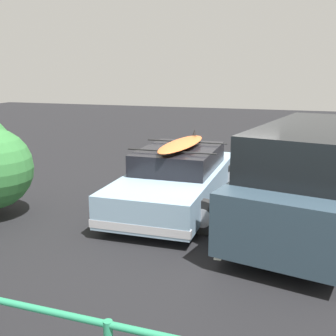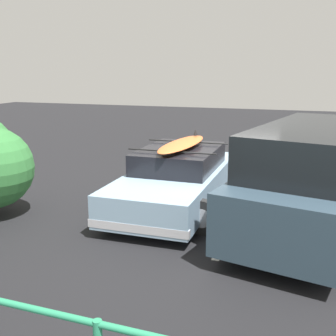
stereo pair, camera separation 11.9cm
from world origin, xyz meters
TOP-DOWN VIEW (x-y plane):
  - ground_plane at (0.00, 0.00)m, footprint 44.00×44.00m
  - parking_stripe at (-0.59, 0.04)m, footprint 0.12×4.69m
  - sedan_car at (0.74, 0.00)m, footprint 2.41×4.45m
  - suv_car at (-1.93, 0.59)m, footprint 3.13×5.20m

SIDE VIEW (x-z plane):
  - ground_plane at x=0.00m, z-range -0.02..0.00m
  - parking_stripe at x=-0.59m, z-range 0.00..0.00m
  - sedan_car at x=0.74m, z-range -0.16..1.33m
  - suv_car at x=-1.93m, z-range 0.02..1.92m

